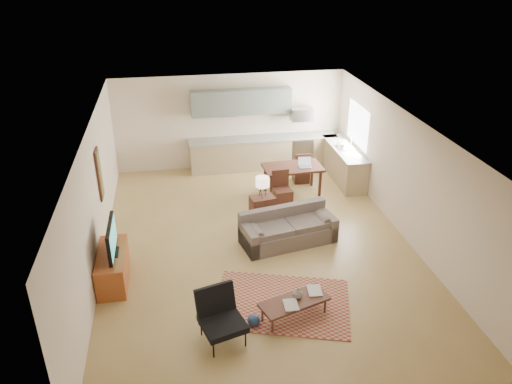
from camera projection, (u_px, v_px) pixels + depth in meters
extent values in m
plane|color=#A4844C|center=(258.00, 246.00, 10.79)|extent=(9.00, 9.00, 0.00)
plane|color=white|center=(259.00, 127.00, 9.59)|extent=(9.00, 9.00, 0.00)
plane|color=beige|center=(230.00, 121.00, 14.16)|extent=(6.50, 0.00, 6.50)
plane|color=beige|center=(323.00, 345.00, 6.22)|extent=(6.50, 0.00, 6.50)
plane|color=beige|center=(94.00, 202.00, 9.68)|extent=(0.00, 9.00, 9.00)
plane|color=beige|center=(407.00, 178.00, 10.70)|extent=(0.00, 9.00, 9.00)
cube|color=#A5A8AD|center=(300.00, 151.00, 14.59)|extent=(0.62, 0.62, 0.90)
cube|color=#A5A8AD|center=(302.00, 114.00, 14.12)|extent=(0.62, 0.40, 0.35)
cube|color=slate|center=(241.00, 102.00, 13.80)|extent=(2.80, 0.34, 0.70)
cube|color=white|center=(358.00, 125.00, 13.26)|extent=(0.02, 1.40, 1.05)
cube|color=maroon|center=(281.00, 303.00, 9.03)|extent=(2.81, 2.32, 0.02)
imported|color=maroon|center=(284.00, 306.00, 8.40)|extent=(0.26, 0.34, 0.03)
imported|color=navy|center=(308.00, 291.00, 8.76)|extent=(0.31, 0.38, 0.03)
imported|color=black|center=(298.00, 293.00, 8.59)|extent=(0.21, 0.21, 0.18)
imported|color=#FAE3BC|center=(339.00, 142.00, 13.64)|extent=(0.12, 0.12, 0.19)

